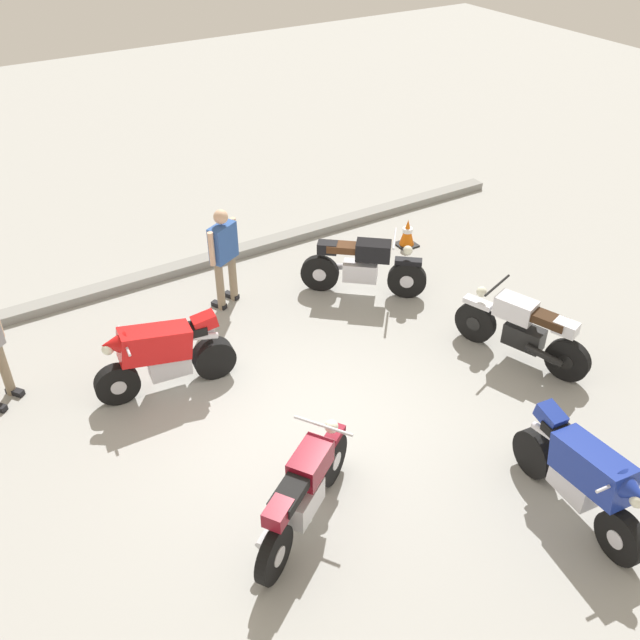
% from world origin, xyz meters
% --- Properties ---
extents(ground_plane, '(40.00, 40.00, 0.00)m').
position_xyz_m(ground_plane, '(0.00, 0.00, 0.00)').
color(ground_plane, '#9E9E99').
extents(curb_edge, '(14.00, 0.30, 0.15)m').
position_xyz_m(curb_edge, '(0.00, 4.60, 0.07)').
color(curb_edge, gray).
rests_on(curb_edge, ground).
extents(motorcycle_black_cruiser, '(1.68, 1.43, 1.09)m').
position_xyz_m(motorcycle_black_cruiser, '(2.45, 2.38, 0.52)').
color(motorcycle_black_cruiser, black).
rests_on(motorcycle_black_cruiser, ground).
extents(motorcycle_red_sportbike, '(1.96, 0.70, 1.14)m').
position_xyz_m(motorcycle_red_sportbike, '(-1.24, 1.74, 0.59)').
color(motorcycle_red_sportbike, black).
rests_on(motorcycle_red_sportbike, ground).
extents(motorcycle_blue_sportbike, '(0.70, 1.96, 1.14)m').
position_xyz_m(motorcycle_blue_sportbike, '(1.91, -2.70, 0.59)').
color(motorcycle_blue_sportbike, black).
rests_on(motorcycle_blue_sportbike, ground).
extents(motorcycle_maroon_cruiser, '(1.80, 1.27, 1.09)m').
position_xyz_m(motorcycle_maroon_cruiser, '(-0.79, -1.27, 0.52)').
color(motorcycle_maroon_cruiser, black).
rests_on(motorcycle_maroon_cruiser, ground).
extents(motorcycle_silver_cruiser, '(0.89, 2.01, 1.09)m').
position_xyz_m(motorcycle_silver_cruiser, '(3.40, -0.30, 0.52)').
color(motorcycle_silver_cruiser, black).
rests_on(motorcycle_silver_cruiser, ground).
extents(person_in_blue_shirt, '(0.62, 0.47, 1.69)m').
position_xyz_m(person_in_blue_shirt, '(0.39, 3.25, 0.97)').
color(person_in_blue_shirt, gray).
rests_on(person_in_blue_shirt, ground).
extents(traffic_cone, '(0.36, 0.36, 0.53)m').
position_xyz_m(traffic_cone, '(4.09, 3.30, 0.26)').
color(traffic_cone, black).
rests_on(traffic_cone, ground).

